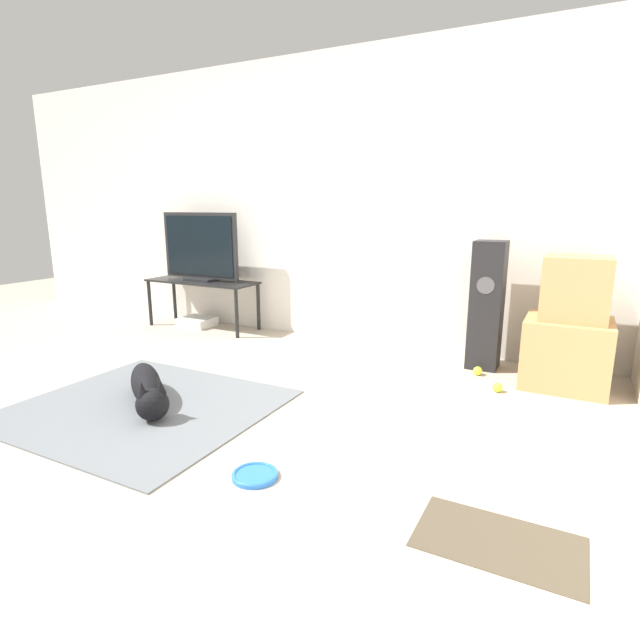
# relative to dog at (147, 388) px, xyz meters

# --- Properties ---
(ground_plane) EXTENTS (12.00, 12.00, 0.00)m
(ground_plane) POSITION_rel_dog_xyz_m (0.20, -0.03, -0.12)
(ground_plane) COLOR #B2A38E
(wall_back) EXTENTS (8.00, 0.06, 2.55)m
(wall_back) POSITION_rel_dog_xyz_m (0.20, 2.07, 1.16)
(wall_back) COLOR silver
(wall_back) RESTS_ON ground_plane
(area_rug) EXTENTS (1.52, 1.39, 0.01)m
(area_rug) POSITION_rel_dog_xyz_m (0.01, -0.05, -0.11)
(area_rug) COLOR slate
(area_rug) RESTS_ON ground_plane
(dog) EXTENTS (0.80, 0.65, 0.25)m
(dog) POSITION_rel_dog_xyz_m (0.00, 0.00, 0.00)
(dog) COLOR black
(dog) RESTS_ON area_rug
(frisbee) EXTENTS (0.22, 0.22, 0.03)m
(frisbee) POSITION_rel_dog_xyz_m (1.10, -0.40, -0.10)
(frisbee) COLOR blue
(frisbee) RESTS_ON ground_plane
(cardboard_box_lower) EXTENTS (0.55, 0.52, 0.48)m
(cardboard_box_lower) POSITION_rel_dog_xyz_m (2.32, 1.62, 0.12)
(cardboard_box_lower) COLOR tan
(cardboard_box_lower) RESTS_ON ground_plane
(cardboard_box_upper) EXTENTS (0.42, 0.39, 0.43)m
(cardboard_box_upper) POSITION_rel_dog_xyz_m (2.34, 1.62, 0.58)
(cardboard_box_upper) COLOR tan
(cardboard_box_upper) RESTS_ON cardboard_box_lower
(floor_speaker) EXTENTS (0.23, 0.24, 0.98)m
(floor_speaker) POSITION_rel_dog_xyz_m (1.74, 1.78, 0.38)
(floor_speaker) COLOR black
(floor_speaker) RESTS_ON ground_plane
(tv_stand) EXTENTS (1.18, 0.42, 0.49)m
(tv_stand) POSITION_rel_dog_xyz_m (-1.06, 1.78, 0.32)
(tv_stand) COLOR black
(tv_stand) RESTS_ON ground_plane
(tv) EXTENTS (0.90, 0.20, 0.68)m
(tv) POSITION_rel_dog_xyz_m (-1.06, 1.79, 0.71)
(tv) COLOR #232326
(tv) RESTS_ON tv_stand
(tennis_ball_by_boxes) EXTENTS (0.07, 0.07, 0.07)m
(tennis_ball_by_boxes) POSITION_rel_dog_xyz_m (1.75, 1.56, -0.08)
(tennis_ball_by_boxes) COLOR #C6E033
(tennis_ball_by_boxes) RESTS_ON ground_plane
(tennis_ball_near_speaker) EXTENTS (0.07, 0.07, 0.07)m
(tennis_ball_near_speaker) POSITION_rel_dog_xyz_m (1.93, 1.27, -0.08)
(tennis_ball_near_speaker) COLOR #C6E033
(tennis_ball_near_speaker) RESTS_ON ground_plane
(game_console) EXTENTS (0.33, 0.29, 0.09)m
(game_console) POSITION_rel_dog_xyz_m (-1.17, 1.80, -0.07)
(game_console) COLOR white
(game_console) RESTS_ON ground_plane
(door_mat) EXTENTS (0.61, 0.36, 0.01)m
(door_mat) POSITION_rel_dog_xyz_m (2.18, -0.36, -0.11)
(door_mat) COLOR #4C4233
(door_mat) RESTS_ON ground_plane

